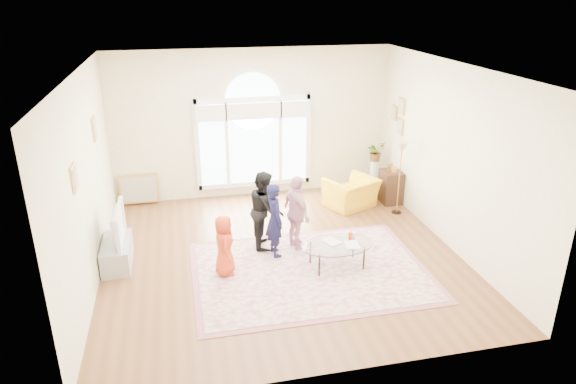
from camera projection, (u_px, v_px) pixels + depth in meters
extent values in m
plane|color=brown|center=(282.00, 255.00, 8.91)|extent=(6.00, 6.00, 0.00)
plane|color=beige|center=(253.00, 124.00, 11.04)|extent=(6.00, 0.00, 6.00)
plane|color=beige|center=(338.00, 256.00, 5.60)|extent=(6.00, 0.00, 6.00)
plane|color=beige|center=(87.00, 183.00, 7.72)|extent=(0.00, 6.00, 6.00)
plane|color=beige|center=(450.00, 156.00, 8.92)|extent=(0.00, 6.00, 6.00)
plane|color=white|center=(281.00, 68.00, 7.73)|extent=(6.00, 6.00, 0.00)
cube|color=white|center=(255.00, 183.00, 11.50)|extent=(2.50, 0.08, 0.10)
cube|color=white|center=(253.00, 99.00, 10.80)|extent=(2.50, 0.08, 0.10)
cube|color=white|center=(197.00, 146.00, 10.91)|extent=(0.10, 0.08, 2.00)
cube|color=white|center=(308.00, 139.00, 11.40)|extent=(0.10, 0.08, 2.00)
cube|color=#C6E2FF|center=(212.00, 145.00, 10.97)|extent=(0.55, 0.02, 1.80)
cube|color=#C6E2FF|center=(294.00, 140.00, 11.33)|extent=(0.55, 0.02, 1.80)
cube|color=#C6E2FF|center=(254.00, 142.00, 11.15)|extent=(1.10, 0.02, 1.80)
cylinder|color=#C6E2FF|center=(253.00, 101.00, 10.82)|extent=(1.20, 0.02, 1.20)
cube|color=white|center=(227.00, 144.00, 11.03)|extent=(0.07, 0.04, 1.80)
cube|color=white|center=(280.00, 141.00, 11.26)|extent=(0.07, 0.04, 1.80)
cube|color=white|center=(211.00, 113.00, 10.63)|extent=(0.65, 0.12, 0.35)
cube|color=white|center=(254.00, 111.00, 10.81)|extent=(1.20, 0.12, 0.35)
cube|color=white|center=(295.00, 109.00, 10.99)|extent=(0.65, 0.12, 0.35)
cube|color=tan|center=(94.00, 129.00, 8.71)|extent=(0.03, 0.34, 0.40)
cube|color=#ADA38E|center=(96.00, 129.00, 8.72)|extent=(0.01, 0.28, 0.34)
cube|color=tan|center=(74.00, 178.00, 6.76)|extent=(0.03, 0.30, 0.36)
cube|color=#ADA38E|center=(76.00, 178.00, 6.76)|extent=(0.01, 0.24, 0.30)
cube|color=tan|center=(402.00, 106.00, 10.61)|extent=(0.03, 0.28, 0.34)
cube|color=#ADA38E|center=(401.00, 106.00, 10.61)|extent=(0.01, 0.22, 0.28)
cube|color=tan|center=(400.00, 126.00, 10.77)|extent=(0.03, 0.28, 0.34)
cube|color=#ADA38E|center=(399.00, 126.00, 10.77)|extent=(0.01, 0.22, 0.28)
cube|color=tan|center=(394.00, 112.00, 11.01)|extent=(0.03, 0.26, 0.32)
cube|color=#ADA38E|center=(394.00, 112.00, 11.00)|extent=(0.01, 0.20, 0.26)
cube|color=beige|center=(310.00, 271.00, 8.41)|extent=(3.60, 2.60, 0.02)
cube|color=#9C5961|center=(310.00, 271.00, 8.41)|extent=(3.80, 2.80, 0.01)
cube|color=#9C9FA4|center=(117.00, 253.00, 8.55)|extent=(0.45, 1.00, 0.42)
imported|color=black|center=(113.00, 225.00, 8.36)|extent=(0.14, 1.05, 0.61)
cube|color=#5888D9|center=(119.00, 225.00, 8.38)|extent=(0.02, 0.86, 0.49)
ellipsoid|color=silver|center=(337.00, 245.00, 8.39)|extent=(1.27, 0.86, 0.02)
cylinder|color=black|center=(353.00, 247.00, 8.77)|extent=(0.03, 0.03, 0.40)
cylinder|color=black|center=(310.00, 253.00, 8.57)|extent=(0.03, 0.03, 0.40)
cylinder|color=black|center=(364.00, 259.00, 8.38)|extent=(0.03, 0.03, 0.40)
cylinder|color=black|center=(319.00, 266.00, 8.17)|extent=(0.03, 0.03, 0.40)
imported|color=#B2A58C|center=(327.00, 244.00, 8.39)|extent=(0.32, 0.35, 0.03)
imported|color=#B2A58C|center=(346.00, 245.00, 8.34)|extent=(0.24, 0.31, 0.02)
cylinder|color=red|center=(350.00, 236.00, 8.54)|extent=(0.07, 0.07, 0.12)
imported|color=yellow|center=(351.00, 193.00, 10.78)|extent=(1.23, 1.17, 0.63)
cube|color=black|center=(391.00, 187.00, 11.03)|extent=(0.40, 0.50, 0.70)
cylinder|color=black|center=(396.00, 212.00, 10.61)|extent=(0.20, 0.20, 0.02)
cylinder|color=#A97C34|center=(399.00, 182.00, 10.36)|extent=(0.02, 0.02, 1.35)
cone|color=#CCB284|center=(402.00, 148.00, 10.09)|extent=(0.26, 0.26, 0.22)
cylinder|color=white|center=(374.00, 175.00, 11.69)|extent=(0.20, 0.20, 0.70)
imported|color=#33722D|center=(376.00, 151.00, 11.48)|extent=(0.50, 0.47, 0.45)
cube|color=tan|center=(141.00, 204.00, 11.04)|extent=(0.80, 0.14, 0.62)
imported|color=red|center=(224.00, 245.00, 8.14)|extent=(0.33, 0.50, 1.01)
imported|color=#121233|center=(275.00, 220.00, 8.69)|extent=(0.37, 0.51, 1.30)
imported|color=black|center=(265.00, 209.00, 8.99)|extent=(0.61, 0.74, 1.39)
imported|color=pink|center=(297.00, 213.00, 8.91)|extent=(0.53, 0.85, 1.34)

